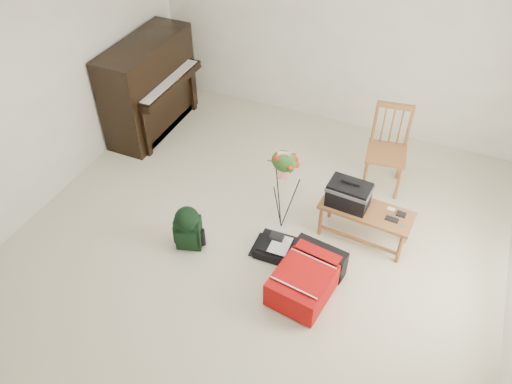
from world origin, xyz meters
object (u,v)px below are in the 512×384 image
at_px(red_suitcase, 308,274).
at_px(flower_stand, 283,191).
at_px(piano, 150,88).
at_px(dining_chair, 387,150).
at_px(black_duffel, 279,248).
at_px(bench, 354,200).
at_px(green_backpack, 188,226).

xyz_separation_m(red_suitcase, flower_stand, (-0.54, 0.66, 0.35)).
distance_m(piano, dining_chair, 3.18).
height_order(black_duffel, flower_stand, flower_stand).
distance_m(piano, red_suitcase, 3.41).
bearing_deg(dining_chair, piano, 172.81).
xyz_separation_m(black_duffel, flower_stand, (-0.12, 0.37, 0.45)).
bearing_deg(flower_stand, black_duffel, -89.32).
xyz_separation_m(bench, red_suitcase, (-0.19, -0.83, -0.35)).
relative_size(piano, bench, 1.53).
relative_size(bench, green_backpack, 1.85).
bearing_deg(green_backpack, bench, 11.81).
xyz_separation_m(bench, black_duffel, (-0.60, -0.54, -0.45)).
relative_size(black_duffel, flower_stand, 0.43).
bearing_deg(green_backpack, red_suitcase, -16.95).
relative_size(piano, dining_chair, 1.45).
distance_m(bench, red_suitcase, 0.92).
xyz_separation_m(bench, green_backpack, (-1.51, -0.83, -0.23)).
xyz_separation_m(black_duffel, green_backpack, (-0.90, -0.29, 0.22)).
bearing_deg(bench, flower_stand, -162.78).
bearing_deg(red_suitcase, bench, 85.32).
distance_m(dining_chair, black_duffel, 1.75).
height_order(red_suitcase, green_backpack, green_backpack).
distance_m(piano, bench, 3.20).
height_order(dining_chair, red_suitcase, dining_chair).
xyz_separation_m(piano, black_duffel, (2.45, -1.50, -0.53)).
height_order(piano, flower_stand, piano).
height_order(piano, dining_chair, piano).
xyz_separation_m(bench, dining_chair, (0.12, 1.00, -0.02)).
bearing_deg(green_backpack, dining_chair, 31.23).
bearing_deg(bench, green_backpack, -147.37).
bearing_deg(dining_chair, flower_stand, -133.74).
bearing_deg(red_suitcase, piano, 156.01).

